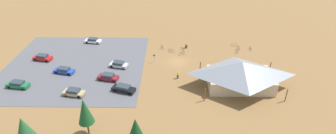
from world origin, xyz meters
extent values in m
plane|color=olive|center=(0.00, 0.00, 0.00)|extent=(160.00, 160.00, 0.00)
cube|color=#56565B|center=(24.23, 1.83, 0.03)|extent=(32.42, 31.52, 0.05)
cube|color=#C6B28E|center=(-12.82, 10.07, 1.45)|extent=(13.16, 7.73, 2.90)
pyramid|color=gray|center=(-12.82, 10.07, 4.33)|extent=(16.04, 10.61, 2.86)
cylinder|color=brown|center=(-20.63, 4.98, 1.45)|extent=(0.20, 0.20, 2.90)
cylinder|color=brown|center=(-5.02, 4.98, 1.45)|extent=(0.20, 0.20, 2.90)
cylinder|color=brown|center=(-20.63, 15.16, 1.45)|extent=(0.20, 0.20, 2.90)
cylinder|color=brown|center=(-5.02, 15.16, 1.45)|extent=(0.20, 0.20, 2.90)
cylinder|color=brown|center=(-2.52, -7.68, 0.45)|extent=(0.60, 0.60, 0.90)
cylinder|color=#99999E|center=(5.56, 0.24, 1.10)|extent=(0.08, 0.08, 2.20)
cube|color=#1959B2|center=(5.56, 0.24, 1.90)|extent=(0.56, 0.04, 0.40)
cone|color=#235B2D|center=(22.99, 28.19, 4.21)|extent=(3.44, 3.44, 4.78)
cone|color=#14421E|center=(6.66, 27.65, 4.07)|extent=(2.70, 2.70, 4.13)
cylinder|color=brown|center=(15.06, 24.35, 1.26)|extent=(0.29, 0.29, 2.51)
cone|color=#194C23|center=(15.06, 24.35, 4.80)|extent=(2.54, 2.54, 4.58)
torus|color=black|center=(1.01, -4.99, 0.38)|extent=(0.69, 0.39, 0.76)
torus|color=black|center=(1.92, -5.47, 0.38)|extent=(0.69, 0.39, 0.76)
cylinder|color=#2347B7|center=(1.46, -5.23, 0.50)|extent=(0.86, 0.47, 0.04)
cylinder|color=#2347B7|center=(1.30, -5.14, 0.58)|extent=(0.04, 0.04, 0.41)
cube|color=black|center=(1.30, -5.14, 0.78)|extent=(0.21, 0.16, 0.05)
cylinder|color=#2347B7|center=(1.83, -5.42, 0.61)|extent=(0.04, 0.04, 0.46)
cylinder|color=black|center=(1.83, -5.42, 0.84)|extent=(0.25, 0.44, 0.03)
torus|color=black|center=(-16.41, -6.61, 0.35)|extent=(0.09, 0.71, 0.70)
torus|color=black|center=(-16.34, -7.60, 0.35)|extent=(0.09, 0.71, 0.70)
cylinder|color=red|center=(-16.37, -7.10, 0.47)|extent=(0.10, 0.91, 0.04)
cylinder|color=red|center=(-16.39, -6.93, 0.57)|extent=(0.04, 0.04, 0.43)
cube|color=black|center=(-16.39, -6.93, 0.79)|extent=(0.09, 0.21, 0.05)
cylinder|color=red|center=(-16.35, -7.50, 0.60)|extent=(0.04, 0.04, 0.49)
cylinder|color=black|center=(-16.35, -7.50, 0.85)|extent=(0.48, 0.07, 0.03)
torus|color=black|center=(-1.67, -3.87, 0.37)|extent=(0.67, 0.36, 0.73)
torus|color=black|center=(-0.73, -3.40, 0.37)|extent=(0.67, 0.36, 0.73)
cylinder|color=black|center=(-1.20, -3.63, 0.49)|extent=(0.88, 0.46, 0.04)
cylinder|color=black|center=(-1.37, -3.72, 0.59)|extent=(0.04, 0.04, 0.45)
cube|color=black|center=(-1.37, -3.72, 0.82)|extent=(0.21, 0.16, 0.05)
cylinder|color=black|center=(-0.83, -3.44, 0.59)|extent=(0.04, 0.04, 0.45)
cylinder|color=black|center=(-0.83, -3.44, 0.81)|extent=(0.24, 0.44, 0.03)
torus|color=black|center=(-15.37, -5.73, 0.35)|extent=(0.08, 0.71, 0.71)
torus|color=black|center=(-15.42, -4.70, 0.35)|extent=(0.08, 0.71, 0.71)
cylinder|color=silver|center=(-15.40, -5.22, 0.47)|extent=(0.09, 0.95, 0.04)
cylinder|color=silver|center=(-15.39, -5.40, 0.55)|extent=(0.04, 0.04, 0.39)
cube|color=black|center=(-15.39, -5.40, 0.74)|extent=(0.09, 0.20, 0.05)
cylinder|color=silver|center=(-15.42, -4.81, 0.60)|extent=(0.04, 0.04, 0.49)
cylinder|color=black|center=(-15.42, -4.81, 0.84)|extent=(0.48, 0.06, 0.03)
torus|color=black|center=(-19.32, -7.36, 0.32)|extent=(0.05, 0.65, 0.65)
torus|color=black|center=(-19.34, -6.38, 0.32)|extent=(0.05, 0.65, 0.65)
cylinder|color=#722D9E|center=(-19.33, -6.87, 0.43)|extent=(0.05, 0.90, 0.04)
cylinder|color=#722D9E|center=(-19.32, -7.05, 0.52)|extent=(0.04, 0.04, 0.39)
cube|color=black|center=(-19.32, -7.05, 0.72)|extent=(0.08, 0.20, 0.05)
cylinder|color=#722D9E|center=(-19.33, -6.48, 0.52)|extent=(0.04, 0.04, 0.39)
cylinder|color=black|center=(-19.33, -6.48, 0.71)|extent=(0.48, 0.04, 0.03)
torus|color=black|center=(-1.23, -6.72, 0.34)|extent=(0.39, 0.59, 0.67)
torus|color=black|center=(-1.78, -5.82, 0.34)|extent=(0.39, 0.59, 0.67)
cylinder|color=#1E7F38|center=(-1.51, -6.27, 0.45)|extent=(0.54, 0.85, 0.04)
cylinder|color=#1E7F38|center=(-1.41, -6.43, 0.55)|extent=(0.04, 0.04, 0.43)
cube|color=black|center=(-1.41, -6.43, 0.76)|extent=(0.17, 0.21, 0.05)
cylinder|color=#1E7F38|center=(-1.73, -5.91, 0.54)|extent=(0.04, 0.04, 0.41)
cylinder|color=black|center=(-1.73, -5.91, 0.75)|extent=(0.43, 0.28, 0.03)
torus|color=black|center=(3.66, -6.66, 0.35)|extent=(0.32, 0.66, 0.70)
torus|color=black|center=(4.09, -7.63, 0.35)|extent=(0.32, 0.66, 0.70)
cylinder|color=orange|center=(3.87, -7.14, 0.47)|extent=(0.42, 0.91, 0.04)
cylinder|color=orange|center=(3.80, -6.97, 0.55)|extent=(0.04, 0.04, 0.40)
cube|color=black|center=(3.80, -6.97, 0.75)|extent=(0.15, 0.22, 0.05)
cylinder|color=orange|center=(4.04, -7.53, 0.57)|extent=(0.04, 0.04, 0.45)
cylinder|color=black|center=(4.04, -7.53, 0.80)|extent=(0.45, 0.22, 0.03)
torus|color=black|center=(-13.68, 1.32, 0.35)|extent=(0.68, 0.21, 0.69)
torus|color=black|center=(-12.66, 1.58, 0.35)|extent=(0.68, 0.21, 0.69)
cylinder|color=#197A7F|center=(-13.17, 1.45, 0.46)|extent=(0.95, 0.27, 0.04)
cylinder|color=#197A7F|center=(-13.36, 1.41, 0.55)|extent=(0.04, 0.04, 0.40)
cube|color=black|center=(-13.36, 1.41, 0.75)|extent=(0.21, 0.13, 0.05)
cylinder|color=#197A7F|center=(-12.76, 1.56, 0.56)|extent=(0.04, 0.04, 0.44)
cylinder|color=black|center=(-12.76, 1.56, 0.78)|extent=(0.15, 0.47, 0.03)
torus|color=black|center=(-15.95, -8.60, 0.37)|extent=(0.73, 0.24, 0.74)
torus|color=black|center=(-14.91, -8.88, 0.37)|extent=(0.73, 0.24, 0.74)
cylinder|color=#B7B7BC|center=(-15.43, -8.74, 0.50)|extent=(0.96, 0.30, 0.04)
cylinder|color=#B7B7BC|center=(-15.62, -8.69, 0.59)|extent=(0.04, 0.04, 0.43)
cube|color=black|center=(-15.62, -8.69, 0.80)|extent=(0.21, 0.13, 0.05)
cylinder|color=#B7B7BC|center=(-15.02, -8.85, 0.61)|extent=(0.04, 0.04, 0.48)
cylinder|color=black|center=(-15.02, -8.85, 0.85)|extent=(0.16, 0.47, 0.03)
cube|color=#BCBCC1|center=(13.76, 2.60, 0.56)|extent=(4.54, 2.84, 0.58)
cube|color=#2D3842|center=(13.76, 2.60, 1.13)|extent=(2.69, 2.17, 0.57)
cylinder|color=black|center=(15.35, 3.06, 0.37)|extent=(0.67, 0.37, 0.64)
cylinder|color=black|center=(14.95, 1.45, 0.37)|extent=(0.67, 0.37, 0.64)
cylinder|color=black|center=(12.58, 3.75, 0.37)|extent=(0.67, 0.37, 0.64)
cylinder|color=black|center=(12.18, 2.15, 0.37)|extent=(0.67, 0.37, 0.64)
cube|color=tan|center=(20.83, 13.75, 0.55)|extent=(4.54, 2.58, 0.57)
cube|color=#2D3842|center=(20.83, 13.75, 1.12)|extent=(2.65, 2.01, 0.58)
cylinder|color=black|center=(22.41, 14.26, 0.37)|extent=(0.67, 0.34, 0.64)
cylinder|color=black|center=(22.11, 12.70, 0.37)|extent=(0.67, 0.34, 0.64)
cylinder|color=black|center=(19.56, 14.80, 0.37)|extent=(0.67, 0.34, 0.64)
cylinder|color=black|center=(19.26, 13.24, 0.37)|extent=(0.67, 0.34, 0.64)
cube|color=maroon|center=(15.13, 8.05, 0.60)|extent=(4.73, 2.78, 0.65)
cube|color=#2D3842|center=(15.13, 8.05, 1.19)|extent=(2.78, 2.13, 0.54)
cylinder|color=black|center=(16.78, 8.51, 0.37)|extent=(0.67, 0.36, 0.64)
cylinder|color=black|center=(16.42, 6.93, 0.37)|extent=(0.67, 0.36, 0.64)
cylinder|color=black|center=(13.85, 9.18, 0.37)|extent=(0.67, 0.36, 0.64)
cylinder|color=black|center=(13.49, 7.60, 0.37)|extent=(0.67, 0.36, 0.64)
cube|color=red|center=(32.93, -0.52, 0.60)|extent=(4.72, 2.77, 0.66)
cube|color=#2D3842|center=(32.93, -0.52, 1.20)|extent=(2.77, 2.14, 0.54)
cylinder|color=black|center=(34.57, -0.04, 0.37)|extent=(0.67, 0.35, 0.64)
cylinder|color=black|center=(34.22, -1.65, 0.37)|extent=(0.67, 0.35, 0.64)
cylinder|color=black|center=(31.63, 0.61, 0.37)|extent=(0.67, 0.35, 0.64)
cylinder|color=black|center=(31.28, -1.00, 0.37)|extent=(0.67, 0.35, 0.64)
cube|color=#1E42B2|center=(25.63, 5.41, 0.55)|extent=(4.83, 2.76, 0.57)
cube|color=#2D3842|center=(25.63, 5.41, 1.10)|extent=(2.84, 2.09, 0.51)
cylinder|color=black|center=(27.32, 5.79, 0.37)|extent=(0.67, 0.36, 0.64)
cylinder|color=black|center=(26.96, 4.31, 0.37)|extent=(0.67, 0.36, 0.64)
cylinder|color=black|center=(24.31, 6.51, 0.37)|extent=(0.67, 0.36, 0.64)
cylinder|color=black|center=(23.95, 5.03, 0.37)|extent=(0.67, 0.36, 0.64)
cube|color=#1E6B3D|center=(33.30, 11.18, 0.60)|extent=(4.81, 2.49, 0.66)
cube|color=#2D3842|center=(33.30, 11.18, 1.19)|extent=(2.78, 1.95, 0.52)
cylinder|color=black|center=(34.97, 11.69, 0.37)|extent=(0.67, 0.32, 0.64)
cylinder|color=black|center=(34.72, 10.16, 0.37)|extent=(0.67, 0.32, 0.64)
cylinder|color=black|center=(31.89, 12.19, 0.37)|extent=(0.67, 0.32, 0.64)
cylinder|color=black|center=(31.64, 10.66, 0.37)|extent=(0.67, 0.32, 0.64)
cube|color=black|center=(11.10, 12.33, 0.57)|extent=(5.13, 3.26, 0.60)
cube|color=#2D3842|center=(11.10, 12.33, 1.14)|extent=(3.06, 2.39, 0.56)
cylinder|color=black|center=(12.91, 12.60, 0.37)|extent=(0.68, 0.41, 0.64)
cylinder|color=black|center=(12.40, 11.05, 0.37)|extent=(0.68, 0.41, 0.64)
cylinder|color=black|center=(9.81, 13.62, 0.37)|extent=(0.68, 0.41, 0.64)
cylinder|color=black|center=(9.30, 12.07, 0.37)|extent=(0.68, 0.41, 0.64)
cube|color=white|center=(23.05, -10.45, 0.57)|extent=(4.55, 2.47, 0.59)
cube|color=#2D3842|center=(23.05, -10.45, 1.13)|extent=(2.64, 1.96, 0.54)
cylinder|color=black|center=(24.63, -9.88, 0.37)|extent=(0.67, 0.32, 0.64)
cylinder|color=black|center=(24.38, -11.47, 0.37)|extent=(0.67, 0.32, 0.64)
cylinder|color=black|center=(21.72, -9.43, 0.37)|extent=(0.67, 0.32, 0.64)
cylinder|color=black|center=(21.47, -11.02, 0.37)|extent=(0.67, 0.32, 0.64)
cube|color=#2D3347|center=(0.03, 7.25, 0.43)|extent=(0.39, 0.40, 0.86)
cylinder|color=yellow|center=(0.03, 7.25, 1.16)|extent=(0.36, 0.36, 0.60)
sphere|color=tan|center=(0.03, 7.25, 1.58)|extent=(0.24, 0.24, 0.24)
camera|label=1|loc=(1.48, 57.72, 32.65)|focal=29.23mm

